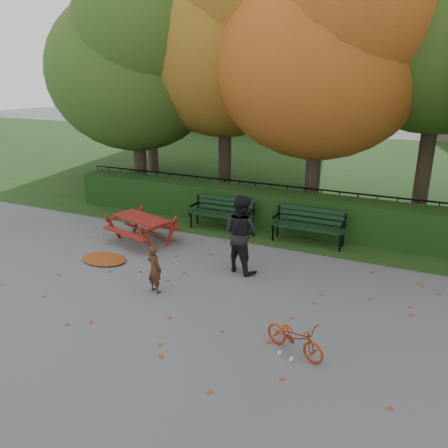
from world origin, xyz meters
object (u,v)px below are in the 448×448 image
at_px(tree_c, 332,44).
at_px(tree_f, 151,32).
at_px(bench_right, 309,223).
at_px(tree_a, 138,59).
at_px(child, 154,269).
at_px(adult, 241,234).
at_px(picnic_table, 142,223).
at_px(tree_b, 232,29).
at_px(bicycle, 295,337).
at_px(bench_left, 223,211).

relative_size(tree_c, tree_f, 0.87).
distance_m(tree_c, bench_right, 4.87).
distance_m(tree_a, child, 8.25).
distance_m(tree_f, adult, 11.77).
bearing_deg(tree_f, picnic_table, -58.91).
bearing_deg(tree_a, tree_b, 23.05).
bearing_deg(child, tree_a, -36.84).
bearing_deg(bicycle, tree_c, 31.03).
distance_m(tree_b, bicycle, 10.35).
distance_m(bench_left, adult, 2.76).
xyz_separation_m(tree_c, bicycle, (1.31, -6.94, -4.55)).
bearing_deg(bench_right, tree_c, 96.70).
distance_m(bench_left, bench_right, 2.40).
relative_size(tree_f, picnic_table, 5.00).
relative_size(tree_b, bicycle, 8.45).
relative_size(tree_b, tree_f, 0.96).
relative_size(tree_a, tree_f, 0.81).
xyz_separation_m(tree_b, picnic_table, (-0.27, -4.83, -4.89)).
xyz_separation_m(tree_c, bench_left, (-2.13, -2.26, -4.30)).
relative_size(tree_b, tree_c, 1.10).
bearing_deg(tree_f, tree_b, -27.99).
height_order(bench_right, picnic_table, bench_right).
bearing_deg(bicycle, tree_f, 62.58).
bearing_deg(child, bench_right, -100.56).
height_order(tree_b, picnic_table, tree_b).
bearing_deg(adult, bench_left, -39.42).
relative_size(bench_right, bicycle, 1.73).
bearing_deg(tree_a, tree_c, 3.65).
xyz_separation_m(adult, bicycle, (1.93, -2.40, -0.58)).
bearing_deg(tree_b, bench_right, -40.67).
bearing_deg(tree_c, tree_f, 157.65).
distance_m(tree_a, bench_right, 7.69).
bearing_deg(tree_c, tree_b, 166.55).
xyz_separation_m(tree_a, bicycle, (7.33, -6.56, -4.25)).
xyz_separation_m(tree_a, child, (4.28, -5.78, -4.04)).
bearing_deg(tree_c, bench_right, -83.30).
height_order(tree_b, tree_c, tree_b).
xyz_separation_m(child, bicycle, (3.05, -0.78, -0.21)).
bearing_deg(tree_f, tree_c, -22.35).
xyz_separation_m(tree_c, tree_f, (-7.97, 3.28, 0.87)).
distance_m(tree_a, bench_left, 5.89).
distance_m(tree_c, tree_f, 8.66).
relative_size(bench_right, adult, 1.06).
xyz_separation_m(tree_b, tree_f, (-4.69, 2.49, 0.29)).
height_order(tree_c, child, tree_c).
distance_m(picnic_table, bicycle, 5.66).
distance_m(tree_b, child, 8.65).
height_order(bench_right, adult, adult).
bearing_deg(bicycle, tree_b, 51.05).
relative_size(tree_f, bench_right, 5.10).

